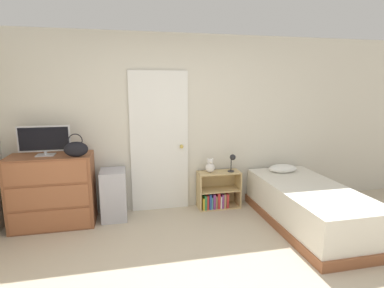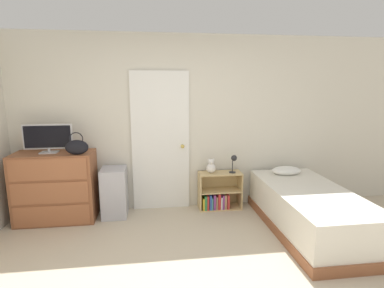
% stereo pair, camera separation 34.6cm
% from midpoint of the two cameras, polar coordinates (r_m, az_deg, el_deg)
% --- Properties ---
extents(wall_back, '(10.00, 0.06, 2.55)m').
position_cam_midpoint_polar(wall_back, '(4.40, -2.51, 3.85)').
color(wall_back, beige).
rests_on(wall_back, ground_plane).
extents(door_closed, '(0.84, 0.09, 2.03)m').
position_cam_midpoint_polar(door_closed, '(4.38, -3.75, 0.39)').
color(door_closed, white).
rests_on(door_closed, ground_plane).
extents(dresser, '(1.03, 0.50, 0.95)m').
position_cam_midpoint_polar(dresser, '(4.42, -22.48, -7.59)').
color(dresser, brown).
rests_on(dresser, ground_plane).
extents(tv, '(0.62, 0.16, 0.38)m').
position_cam_midpoint_polar(tv, '(4.29, -23.72, 1.05)').
color(tv, '#B7B7BC').
rests_on(tv, dresser).
extents(handbag, '(0.29, 0.11, 0.29)m').
position_cam_midpoint_polar(handbag, '(4.06, -18.85, -0.54)').
color(handbag, black).
rests_on(handbag, dresser).
extents(storage_bin, '(0.34, 0.40, 0.69)m').
position_cam_midpoint_polar(storage_bin, '(4.37, -12.35, -8.98)').
color(storage_bin, '#ADADB7').
rests_on(storage_bin, ground_plane).
extents(bookshelf, '(0.64, 0.28, 0.56)m').
position_cam_midpoint_polar(bookshelf, '(4.60, 7.09, -9.59)').
color(bookshelf, tan).
rests_on(bookshelf, ground_plane).
extents(teddy_bear, '(0.14, 0.14, 0.22)m').
position_cam_midpoint_polar(teddy_bear, '(4.44, 5.87, -4.36)').
color(teddy_bear, silver).
rests_on(teddy_bear, bookshelf).
extents(desk_lamp, '(0.11, 0.11, 0.27)m').
position_cam_midpoint_polar(desk_lamp, '(4.47, 10.17, -3.10)').
color(desk_lamp, '#262628').
rests_on(desk_lamp, bookshelf).
extents(bed, '(0.96, 1.96, 0.65)m').
position_cam_midpoint_polar(bed, '(4.24, 23.62, -11.42)').
color(bed, brown).
rests_on(bed, ground_plane).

